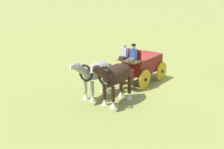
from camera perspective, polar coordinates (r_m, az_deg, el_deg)
ground_plane at (r=18.50m, az=5.73°, el=-1.33°), size 220.00×220.00×0.00m
show_wagon at (r=18.00m, az=5.53°, el=1.90°), size 5.45×2.06×2.65m
draft_horse_near at (r=14.89m, az=0.72°, el=-0.21°), size 3.05×1.26×2.34m
draft_horse_off at (r=15.68m, az=-3.13°, el=0.39°), size 3.09×1.15×2.25m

